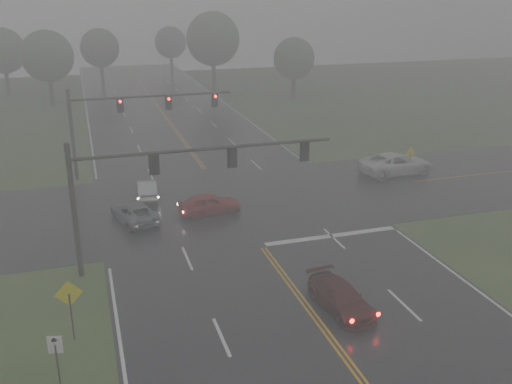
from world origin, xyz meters
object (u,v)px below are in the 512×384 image
object	(u,v)px
signal_gantry_far	(123,114)
signal_gantry_near	(159,176)
sedan_silver	(148,198)
pickup_white	(395,174)
car_grey	(135,221)
sedan_red	(210,214)
sedan_maroon	(340,309)

from	to	relation	value
signal_gantry_far	signal_gantry_near	bearing A→B (deg)	-88.45
sedan_silver	signal_gantry_far	xyz separation A→B (m)	(-0.87, 5.87, 5.01)
signal_gantry_near	sedan_silver	bearing A→B (deg)	87.82
sedan_silver	signal_gantry_near	bearing A→B (deg)	92.37
pickup_white	signal_gantry_near	bearing A→B (deg)	112.19
sedan_silver	car_grey	size ratio (longest dim) A/B	0.84
car_grey	signal_gantry_near	size ratio (longest dim) A/B	0.32
car_grey	sedan_red	bearing A→B (deg)	162.56
car_grey	sedan_silver	bearing A→B (deg)	-122.61
sedan_silver	pickup_white	world-z (taller)	pickup_white
car_grey	signal_gantry_near	world-z (taller)	signal_gantry_near
sedan_maroon	car_grey	xyz separation A→B (m)	(-8.15, 13.78, 0.00)
sedan_silver	pickup_white	size ratio (longest dim) A/B	0.62
sedan_red	car_grey	world-z (taller)	sedan_red
sedan_silver	sedan_maroon	bearing A→B (deg)	115.22
sedan_silver	signal_gantry_near	size ratio (longest dim) A/B	0.27
sedan_red	pickup_white	bearing A→B (deg)	-79.23
sedan_silver	signal_gantry_far	distance (m)	7.77
pickup_white	signal_gantry_near	world-z (taller)	signal_gantry_near
sedan_maroon	pickup_white	distance (m)	22.13
sedan_red	car_grey	bearing A→B (deg)	84.14
sedan_maroon	sedan_red	distance (m)	13.95
sedan_maroon	signal_gantry_near	bearing A→B (deg)	129.24
sedan_maroon	pickup_white	bearing A→B (deg)	47.13
pickup_white	signal_gantry_far	bearing A→B (deg)	68.34
sedan_silver	signal_gantry_near	distance (m)	12.05
pickup_white	signal_gantry_near	distance (m)	23.60
sedan_red	sedan_silver	world-z (taller)	sedan_red
sedan_red	pickup_white	distance (m)	16.97
sedan_red	signal_gantry_near	distance (m)	9.14
sedan_red	car_grey	xyz separation A→B (m)	(-4.94, 0.21, 0.00)
sedan_silver	car_grey	distance (m)	4.46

